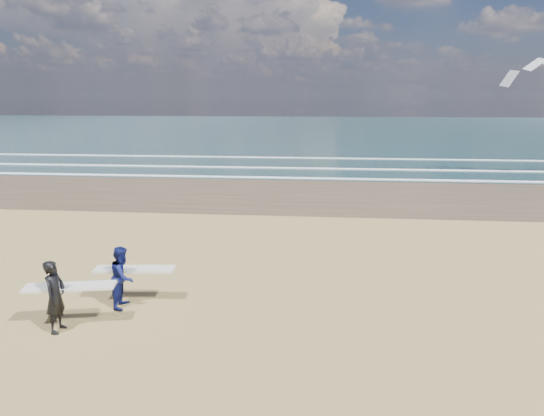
# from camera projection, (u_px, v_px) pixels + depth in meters

# --- Properties ---
(ocean) EXTENTS (220.00, 100.00, 0.02)m
(ocean) POSITION_uv_depth(u_px,v_px,m) (412.00, 130.00, 79.91)
(ocean) COLOR #193638
(ocean) RESTS_ON ground
(foam_breakers) EXTENTS (220.00, 11.70, 0.05)m
(foam_breakers) POSITION_uv_depth(u_px,v_px,m) (516.00, 170.00, 37.36)
(foam_breakers) COLOR white
(foam_breakers) RESTS_ON ground
(surfer_near) EXTENTS (2.26, 1.17, 1.83)m
(surfer_near) POSITION_uv_depth(u_px,v_px,m) (57.00, 295.00, 11.84)
(surfer_near) COLOR black
(surfer_near) RESTS_ON ground
(surfer_far) EXTENTS (2.24, 1.15, 1.72)m
(surfer_far) POSITION_uv_depth(u_px,v_px,m) (124.00, 276.00, 13.26)
(surfer_far) COLOR #0D144E
(surfer_far) RESTS_ON ground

